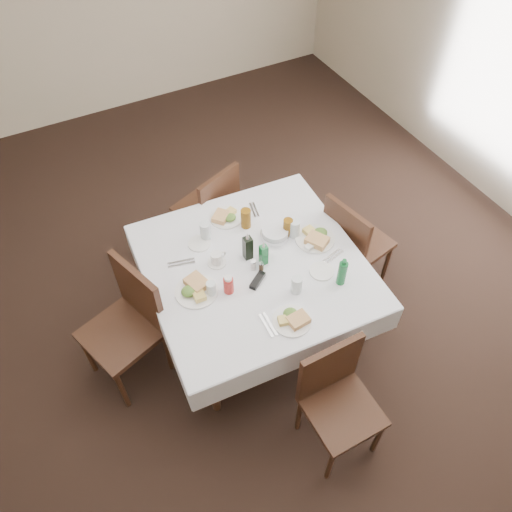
% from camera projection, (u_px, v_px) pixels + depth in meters
% --- Properties ---
extents(ground_plane, '(7.00, 7.00, 0.00)m').
position_uv_depth(ground_plane, '(228.00, 328.00, 4.02)').
color(ground_plane, black).
extents(room_shell, '(6.04, 7.04, 2.80)m').
position_uv_depth(room_shell, '(215.00, 158.00, 2.72)').
color(room_shell, beige).
rests_on(room_shell, ground).
extents(dining_table, '(1.57, 1.57, 0.76)m').
position_uv_depth(dining_table, '(254.00, 271.00, 3.52)').
color(dining_table, black).
rests_on(dining_table, ground).
extents(chair_north, '(0.56, 0.56, 0.91)m').
position_uv_depth(chair_north, '(212.00, 206.00, 4.19)').
color(chair_north, black).
rests_on(chair_north, ground).
extents(chair_south, '(0.43, 0.43, 0.91)m').
position_uv_depth(chair_south, '(336.00, 394.00, 3.10)').
color(chair_south, black).
rests_on(chair_south, ground).
extents(chair_east, '(0.52, 0.52, 0.94)m').
position_uv_depth(chair_east, '(352.00, 241.00, 3.92)').
color(chair_east, black).
rests_on(chair_east, ground).
extents(chair_west, '(0.60, 0.60, 1.00)m').
position_uv_depth(chair_west, '(130.00, 319.00, 3.40)').
color(chair_west, black).
rests_on(chair_west, ground).
extents(meal_north, '(0.25, 0.25, 0.05)m').
position_uv_depth(meal_north, '(226.00, 217.00, 3.74)').
color(meal_north, white).
rests_on(meal_north, dining_table).
extents(meal_south, '(0.25, 0.25, 0.05)m').
position_uv_depth(meal_south, '(293.00, 319.00, 3.14)').
color(meal_south, white).
rests_on(meal_south, dining_table).
extents(meal_east, '(0.29, 0.29, 0.06)m').
position_uv_depth(meal_east, '(316.00, 238.00, 3.59)').
color(meal_east, white).
rests_on(meal_east, dining_table).
extents(meal_west, '(0.29, 0.29, 0.06)m').
position_uv_depth(meal_west, '(196.00, 289.00, 3.29)').
color(meal_west, white).
rests_on(meal_west, dining_table).
extents(side_plate_a, '(0.16, 0.16, 0.01)m').
position_uv_depth(side_plate_a, '(199.00, 243.00, 3.58)').
color(side_plate_a, white).
rests_on(side_plate_a, dining_table).
extents(side_plate_b, '(0.17, 0.17, 0.01)m').
position_uv_depth(side_plate_b, '(322.00, 271.00, 3.41)').
color(side_plate_b, white).
rests_on(side_plate_b, dining_table).
extents(water_n, '(0.08, 0.08, 0.14)m').
position_uv_depth(water_n, '(205.00, 231.00, 3.57)').
color(water_n, silver).
rests_on(water_n, dining_table).
extents(water_s, '(0.07, 0.07, 0.13)m').
position_uv_depth(water_s, '(297.00, 285.00, 3.26)').
color(water_s, silver).
rests_on(water_s, dining_table).
extents(water_e, '(0.08, 0.08, 0.14)m').
position_uv_depth(water_e, '(295.00, 229.00, 3.59)').
color(water_e, silver).
rests_on(water_e, dining_table).
extents(water_w, '(0.06, 0.06, 0.12)m').
position_uv_depth(water_w, '(211.00, 289.00, 3.25)').
color(water_w, silver).
rests_on(water_w, dining_table).
extents(iced_tea_a, '(0.08, 0.08, 0.16)m').
position_uv_depth(iced_tea_a, '(246.00, 218.00, 3.65)').
color(iced_tea_a, brown).
rests_on(iced_tea_a, dining_table).
extents(iced_tea_b, '(0.07, 0.07, 0.14)m').
position_uv_depth(iced_tea_b, '(288.00, 227.00, 3.60)').
color(iced_tea_b, brown).
rests_on(iced_tea_b, dining_table).
extents(bread_basket, '(0.21, 0.21, 0.07)m').
position_uv_depth(bread_basket, '(275.00, 234.00, 3.61)').
color(bread_basket, silver).
rests_on(bread_basket, dining_table).
extents(oil_cruet_dark, '(0.06, 0.06, 0.24)m').
position_uv_depth(oil_cruet_dark, '(248.00, 247.00, 3.43)').
color(oil_cruet_dark, black).
rests_on(oil_cruet_dark, dining_table).
extents(oil_cruet_green, '(0.05, 0.05, 0.21)m').
position_uv_depth(oil_cruet_green, '(264.00, 254.00, 3.41)').
color(oil_cruet_green, '#14682F').
rests_on(oil_cruet_green, dining_table).
extents(ketchup_bottle, '(0.07, 0.07, 0.15)m').
position_uv_depth(ketchup_bottle, '(228.00, 285.00, 3.26)').
color(ketchup_bottle, red).
rests_on(ketchup_bottle, dining_table).
extents(salt_shaker, '(0.04, 0.04, 0.09)m').
position_uv_depth(salt_shaker, '(253.00, 265.00, 3.40)').
color(salt_shaker, white).
rests_on(salt_shaker, dining_table).
extents(pepper_shaker, '(0.03, 0.03, 0.07)m').
position_uv_depth(pepper_shaker, '(261.00, 266.00, 3.40)').
color(pepper_shaker, '#3F301F').
rests_on(pepper_shaker, dining_table).
extents(coffee_mug, '(0.14, 0.13, 0.10)m').
position_uv_depth(coffee_mug, '(217.00, 259.00, 3.44)').
color(coffee_mug, white).
rests_on(coffee_mug, dining_table).
extents(sunglasses, '(0.15, 0.13, 0.03)m').
position_uv_depth(sunglasses, '(257.00, 280.00, 3.35)').
color(sunglasses, black).
rests_on(sunglasses, dining_table).
extents(green_bottle, '(0.06, 0.06, 0.23)m').
position_uv_depth(green_bottle, '(342.00, 273.00, 3.28)').
color(green_bottle, '#14682F').
rests_on(green_bottle, dining_table).
extents(sugar_caddy, '(0.09, 0.06, 0.04)m').
position_uv_depth(sugar_caddy, '(310.00, 247.00, 3.54)').
color(sugar_caddy, white).
rests_on(sugar_caddy, dining_table).
extents(cutlery_n, '(0.07, 0.17, 0.01)m').
position_uv_depth(cutlery_n, '(254.00, 210.00, 3.81)').
color(cutlery_n, silver).
rests_on(cutlery_n, dining_table).
extents(cutlery_s, '(0.05, 0.19, 0.01)m').
position_uv_depth(cutlery_s, '(268.00, 325.00, 3.13)').
color(cutlery_s, silver).
rests_on(cutlery_s, dining_table).
extents(cutlery_e, '(0.18, 0.09, 0.01)m').
position_uv_depth(cutlery_e, '(333.00, 256.00, 3.50)').
color(cutlery_e, silver).
rests_on(cutlery_e, dining_table).
extents(cutlery_w, '(0.20, 0.09, 0.01)m').
position_uv_depth(cutlery_w, '(181.00, 263.00, 3.46)').
color(cutlery_w, silver).
rests_on(cutlery_w, dining_table).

